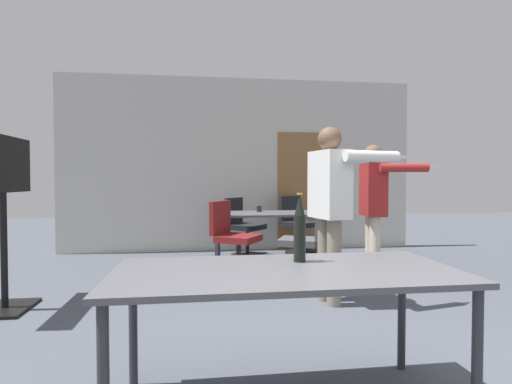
% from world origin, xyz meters
% --- Properties ---
extents(back_wall, '(6.07, 0.12, 2.96)m').
position_xyz_m(back_wall, '(0.03, 5.40, 1.47)').
color(back_wall, beige).
rests_on(back_wall, ground_plane).
extents(conference_table_near, '(1.79, 0.83, 0.75)m').
position_xyz_m(conference_table_near, '(-0.23, 0.53, 0.68)').
color(conference_table_near, '#4C4C51').
rests_on(conference_table_near, ground_plane).
extents(conference_table_far, '(1.75, 0.83, 0.75)m').
position_xyz_m(conference_table_far, '(0.36, 4.11, 0.68)').
color(conference_table_far, '#4C4C51').
rests_on(conference_table_far, ground_plane).
extents(tv_screen, '(0.44, 1.10, 1.63)m').
position_xyz_m(tv_screen, '(-2.49, 2.46, 1.02)').
color(tv_screen, black).
rests_on(tv_screen, ground_plane).
extents(person_right_polo, '(0.88, 0.66, 1.74)m').
position_xyz_m(person_right_polo, '(0.60, 2.29, 1.04)').
color(person_right_polo, slate).
rests_on(person_right_polo, ground_plane).
extents(person_far_watching, '(0.73, 0.67, 1.63)m').
position_xyz_m(person_far_watching, '(1.37, 3.00, 0.99)').
color(person_far_watching, beige).
rests_on(person_far_watching, ground_plane).
extents(office_chair_mid_tucked, '(0.68, 0.66, 0.95)m').
position_xyz_m(office_chair_mid_tucked, '(-0.28, 3.45, 0.45)').
color(office_chair_mid_tucked, black).
rests_on(office_chair_mid_tucked, ground_plane).
extents(office_chair_far_left, '(0.69, 0.68, 0.93)m').
position_xyz_m(office_chair_far_left, '(-0.01, 4.85, 0.44)').
color(office_chair_far_left, black).
rests_on(office_chair_far_left, ground_plane).
extents(office_chair_far_right, '(0.66, 0.68, 0.94)m').
position_xyz_m(office_chair_far_right, '(0.92, 5.01, 0.45)').
color(office_chair_far_right, black).
rests_on(office_chair_far_right, ground_plane).
extents(office_chair_near_pushed, '(0.65, 0.61, 0.90)m').
position_xyz_m(office_chair_near_pushed, '(0.61, 3.35, 0.42)').
color(office_chair_near_pushed, black).
rests_on(office_chair_near_pushed, ground_plane).
extents(beer_bottle, '(0.07, 0.07, 0.39)m').
position_xyz_m(beer_bottle, '(-0.11, 0.71, 0.93)').
color(beer_bottle, black).
rests_on(beer_bottle, conference_table_near).
extents(drink_cup, '(0.08, 0.08, 0.09)m').
position_xyz_m(drink_cup, '(0.17, 4.30, 0.79)').
color(drink_cup, '#232328').
rests_on(drink_cup, conference_table_far).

